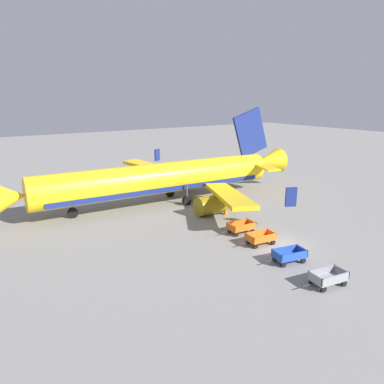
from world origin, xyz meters
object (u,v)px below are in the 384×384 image
(baggage_cart_third_in_row, at_px, (261,238))
(traffic_cone_mid_apron, at_px, (226,211))
(baggage_cart_second_in_row, at_px, (289,255))
(traffic_cone_near_plane, at_px, (239,206))
(baggage_cart_nearest, at_px, (328,278))
(baggage_cart_fourth_in_row, at_px, (241,227))
(airplane, at_px, (167,178))

(baggage_cart_third_in_row, bearing_deg, traffic_cone_mid_apron, 71.42)
(baggage_cart_second_in_row, distance_m, traffic_cone_near_plane, 14.58)
(baggage_cart_nearest, relative_size, traffic_cone_mid_apron, 5.00)
(baggage_cart_third_in_row, bearing_deg, baggage_cart_nearest, -99.20)
(baggage_cart_second_in_row, bearing_deg, baggage_cart_fourth_in_row, 80.96)
(airplane, distance_m, baggage_cart_nearest, 24.12)
(airplane, height_order, traffic_cone_mid_apron, airplane)
(baggage_cart_second_in_row, distance_m, baggage_cart_fourth_in_row, 7.05)
(baggage_cart_third_in_row, bearing_deg, traffic_cone_near_plane, 59.05)
(airplane, height_order, baggage_cart_nearest, airplane)
(traffic_cone_near_plane, xyz_separation_m, traffic_cone_mid_apron, (-2.77, -0.98, 0.07))
(baggage_cart_second_in_row, height_order, baggage_cart_third_in_row, same)
(baggage_cart_nearest, distance_m, baggage_cart_third_in_row, 8.00)
(baggage_cart_fourth_in_row, bearing_deg, baggage_cart_third_in_row, -97.67)
(baggage_cart_second_in_row, bearing_deg, baggage_cart_third_in_row, 79.88)
(baggage_cart_third_in_row, bearing_deg, baggage_cart_second_in_row, -100.12)
(baggage_cart_nearest, bearing_deg, baggage_cart_fourth_in_row, 81.23)
(baggage_cart_nearest, bearing_deg, traffic_cone_near_plane, 68.28)
(baggage_cart_fourth_in_row, bearing_deg, baggage_cart_nearest, -98.77)
(baggage_cart_fourth_in_row, xyz_separation_m, traffic_cone_mid_apron, (2.38, 5.23, -0.24))
(baggage_cart_nearest, relative_size, traffic_cone_near_plane, 6.22)
(airplane, xyz_separation_m, baggage_cart_third_in_row, (0.13, -16.07, -2.45))
(baggage_cart_third_in_row, xyz_separation_m, baggage_cart_fourth_in_row, (0.41, 3.07, 0.00))
(baggage_cart_nearest, height_order, traffic_cone_mid_apron, baggage_cart_nearest)
(airplane, xyz_separation_m, traffic_cone_mid_apron, (2.92, -7.77, -2.69))
(airplane, xyz_separation_m, traffic_cone_near_plane, (5.69, -6.79, -2.76))
(baggage_cart_nearest, xyz_separation_m, traffic_cone_near_plane, (6.84, 17.18, -0.31))
(airplane, height_order, baggage_cart_third_in_row, airplane)
(airplane, distance_m, traffic_cone_mid_apron, 8.72)
(baggage_cart_nearest, bearing_deg, airplane, 87.26)
(baggage_cart_second_in_row, xyz_separation_m, baggage_cart_fourth_in_row, (1.11, 6.96, 0.00))
(traffic_cone_near_plane, bearing_deg, baggage_cart_third_in_row, -120.95)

